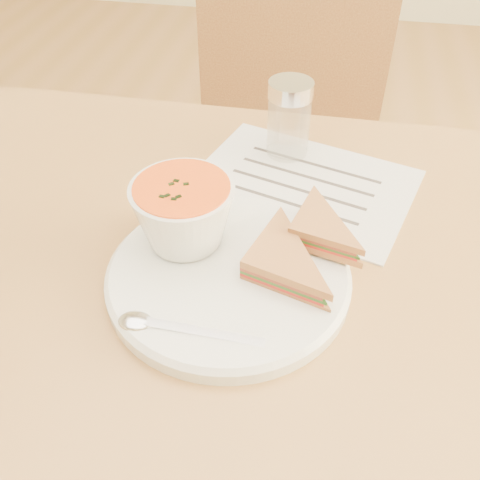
% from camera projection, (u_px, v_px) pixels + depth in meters
% --- Properties ---
extents(dining_table, '(1.00, 0.70, 0.75)m').
position_uv_depth(dining_table, '(233.00, 399.00, 0.94)').
color(dining_table, brown).
rests_on(dining_table, floor).
extents(chair_far, '(0.46, 0.46, 1.00)m').
position_uv_depth(chair_far, '(275.00, 172.00, 1.23)').
color(chair_far, brown).
rests_on(chair_far, floor).
extents(plate, '(0.37, 0.37, 0.02)m').
position_uv_depth(plate, '(229.00, 276.00, 0.63)').
color(plate, white).
rests_on(plate, dining_table).
extents(soup_bowl, '(0.16, 0.16, 0.08)m').
position_uv_depth(soup_bowl, '(184.00, 216.00, 0.63)').
color(soup_bowl, white).
rests_on(soup_bowl, plate).
extents(sandwich_half_a, '(0.14, 0.14, 0.03)m').
position_uv_depth(sandwich_half_a, '(240.00, 272.00, 0.60)').
color(sandwich_half_a, '#B88241').
rests_on(sandwich_half_a, plate).
extents(sandwich_half_b, '(0.11, 0.11, 0.03)m').
position_uv_depth(sandwich_half_b, '(287.00, 237.00, 0.63)').
color(sandwich_half_b, '#B88241').
rests_on(sandwich_half_b, plate).
extents(spoon, '(0.19, 0.04, 0.01)m').
position_uv_depth(spoon, '(185.00, 330.00, 0.56)').
color(spoon, silver).
rests_on(spoon, plate).
extents(paper_menu, '(0.36, 0.30, 0.00)m').
position_uv_depth(paper_menu, '(302.00, 184.00, 0.78)').
color(paper_menu, white).
rests_on(paper_menu, dining_table).
extents(condiment_shaker, '(0.08, 0.08, 0.12)m').
position_uv_depth(condiment_shaker, '(289.00, 119.00, 0.80)').
color(condiment_shaker, silver).
rests_on(condiment_shaker, dining_table).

